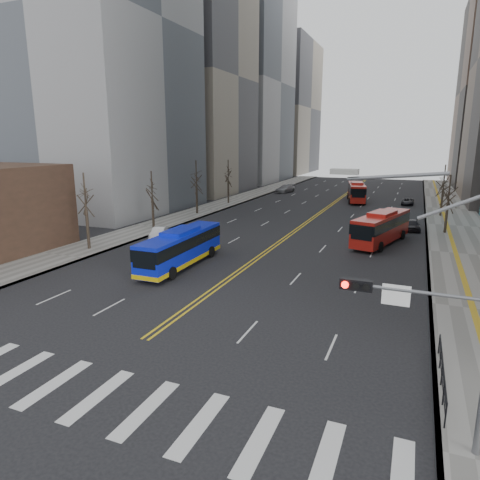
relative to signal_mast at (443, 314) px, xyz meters
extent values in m
plane|color=black|center=(-13.77, -2.00, -4.86)|extent=(220.00, 220.00, 0.00)
cube|color=slate|center=(3.73, 43.00, -4.78)|extent=(7.00, 130.00, 0.15)
cube|color=slate|center=(-30.27, 43.00, -4.78)|extent=(5.00, 130.00, 0.15)
cube|color=silver|center=(-17.31, -2.00, -4.85)|extent=(0.70, 4.00, 0.01)
cube|color=silver|center=(-14.95, -2.00, -4.85)|extent=(0.70, 4.00, 0.01)
cube|color=silver|center=(-12.58, -2.00, -4.85)|extent=(0.70, 4.00, 0.01)
cube|color=silver|center=(-10.22, -2.00, -4.85)|extent=(0.70, 4.00, 0.01)
cube|color=silver|center=(-7.86, -2.00, -4.85)|extent=(0.70, 4.00, 0.01)
cube|color=silver|center=(-5.49, -2.00, -4.85)|extent=(0.70, 4.00, 0.01)
cube|color=silver|center=(-3.13, -2.00, -4.85)|extent=(0.70, 4.00, 0.01)
cube|color=silver|center=(-0.77, -2.00, -4.85)|extent=(0.70, 4.00, 0.01)
cube|color=gold|center=(-13.97, 53.00, -4.85)|extent=(0.15, 100.00, 0.01)
cube|color=gold|center=(-13.57, 53.00, -4.85)|extent=(0.15, 100.00, 0.01)
cube|color=gray|center=(-44.77, 38.00, 21.14)|extent=(22.00, 24.00, 52.00)
cube|color=gray|center=(-44.77, 64.00, 17.14)|extent=(22.00, 22.00, 44.00)
cube|color=gray|center=(-43.77, 91.00, 19.14)|extent=(20.00, 26.00, 48.00)
cube|color=gray|center=(-42.77, 123.00, 15.14)|extent=(18.00, 30.00, 40.00)
cylinder|color=slate|center=(-0.82, 0.00, 0.64)|extent=(4.50, 0.12, 0.12)
cube|color=black|center=(-2.77, 0.00, 0.64)|extent=(1.10, 0.28, 0.38)
cylinder|color=#FF190C|center=(-3.12, -0.16, 0.64)|extent=(0.24, 0.08, 0.24)
cylinder|color=black|center=(-2.77, -0.16, 0.64)|extent=(0.24, 0.08, 0.24)
cylinder|color=black|center=(-2.42, -0.16, 0.64)|extent=(0.24, 0.08, 0.24)
cube|color=white|center=(-1.47, 0.00, 0.44)|extent=(0.90, 0.06, 0.70)
cube|color=#999993|center=(-3.37, 0.00, 4.44)|extent=(0.90, 0.35, 0.18)
cube|color=black|center=(0.53, 4.00, -3.71)|extent=(0.04, 6.00, 0.04)
cylinder|color=black|center=(0.53, 1.00, -4.21)|extent=(0.06, 0.06, 1.00)
cylinder|color=black|center=(0.53, 2.50, -4.21)|extent=(0.06, 0.06, 1.00)
cylinder|color=black|center=(0.53, 4.00, -4.21)|extent=(0.06, 0.06, 1.00)
cylinder|color=black|center=(0.53, 5.50, -4.21)|extent=(0.06, 0.06, 1.00)
cylinder|color=black|center=(0.53, 7.00, -4.21)|extent=(0.06, 0.06, 1.00)
cylinder|color=black|center=(-29.77, 17.00, -2.91)|extent=(0.28, 0.28, 3.90)
cylinder|color=black|center=(-29.77, 28.00, -3.06)|extent=(0.28, 0.28, 3.60)
cylinder|color=black|center=(-29.77, 39.00, -2.86)|extent=(0.28, 0.28, 4.00)
cylinder|color=black|center=(-29.77, 50.00, -2.96)|extent=(0.28, 0.28, 3.80)
cylinder|color=black|center=(2.23, 38.00, -3.11)|extent=(0.28, 0.28, 3.50)
cylinder|color=black|center=(2.23, 50.00, -2.98)|extent=(0.28, 0.28, 3.75)
cube|color=#0D1ED0|center=(-18.82, 15.63, -3.25)|extent=(2.39, 10.77, 2.51)
cube|color=black|center=(-18.82, 15.63, -2.73)|extent=(2.45, 10.79, 0.92)
cube|color=#0D1ED0|center=(-18.82, 15.63, -1.89)|extent=(1.84, 3.78, 0.40)
cube|color=gold|center=(-18.82, 15.63, -4.31)|extent=(2.45, 10.79, 0.35)
cylinder|color=black|center=(-19.89, 12.18, -4.36)|extent=(0.31, 1.00, 1.00)
cylinder|color=black|center=(-17.65, 12.21, -4.36)|extent=(0.31, 1.00, 1.00)
cylinder|color=black|center=(-19.99, 19.05, -4.36)|extent=(0.31, 1.00, 1.00)
cylinder|color=black|center=(-17.75, 19.08, -4.36)|extent=(0.31, 1.00, 1.00)
cube|color=#A71811|center=(-4.08, 30.32, -3.17)|extent=(5.00, 10.63, 2.67)
cube|color=black|center=(-4.08, 30.32, -2.64)|extent=(5.06, 10.67, 0.97)
cube|color=#A71811|center=(-4.08, 30.32, -1.74)|extent=(2.77, 4.00, 0.40)
cylinder|color=black|center=(-6.09, 27.42, -4.36)|extent=(0.55, 1.04, 1.00)
cylinder|color=black|center=(-3.81, 26.80, -4.36)|extent=(0.55, 1.04, 1.00)
cylinder|color=black|center=(-4.34, 33.83, -4.36)|extent=(0.55, 1.04, 1.00)
cylinder|color=black|center=(-2.07, 33.21, -4.36)|extent=(0.55, 1.04, 1.00)
cube|color=#A71811|center=(-10.57, 60.78, -3.15)|extent=(4.32, 10.80, 2.71)
cube|color=black|center=(-10.57, 60.78, -2.61)|extent=(4.39, 10.83, 0.98)
cube|color=#A71811|center=(-10.57, 60.78, -1.69)|extent=(2.57, 3.98, 0.40)
cylinder|color=black|center=(-11.12, 57.25, -4.36)|extent=(0.48, 1.04, 1.00)
cylinder|color=black|center=(-8.77, 57.70, -4.36)|extent=(0.48, 1.04, 1.00)
cylinder|color=black|center=(-12.38, 63.87, -4.36)|extent=(0.48, 1.04, 1.00)
cylinder|color=black|center=(-10.03, 64.32, -4.36)|extent=(0.48, 1.04, 1.00)
imported|color=silver|center=(-26.17, 23.64, -4.24)|extent=(2.39, 3.95, 1.23)
imported|color=black|center=(-1.27, 38.57, -4.21)|extent=(2.18, 4.02, 1.30)
imported|color=gray|center=(-25.52, 68.68, -4.10)|extent=(3.40, 5.58, 1.51)
imported|color=black|center=(-2.26, 60.02, -4.32)|extent=(1.90, 3.94, 1.08)
camera|label=1|loc=(-1.15, -14.29, 5.45)|focal=32.00mm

